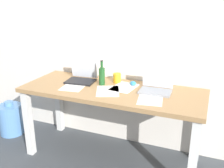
{
  "coord_description": "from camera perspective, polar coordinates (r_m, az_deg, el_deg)",
  "views": [
    {
      "loc": [
        0.87,
        -2.13,
        1.6
      ],
      "look_at": [
        0.0,
        0.0,
        0.81
      ],
      "focal_mm": 40.66,
      "sensor_mm": 36.0,
      "label": 1
    }
  ],
  "objects": [
    {
      "name": "paper_sheet_front_right",
      "position": [
        2.24,
        8.62,
        -3.32
      ],
      "size": [
        0.26,
        0.33,
        0.0
      ],
      "primitive_type": "cube",
      "rotation": [
        0.0,
        0.0,
        0.17
      ],
      "color": "white",
      "rests_on": "desk"
    },
    {
      "name": "beer_bottle",
      "position": [
        2.54,
        -2.29,
        1.91
      ],
      "size": [
        0.06,
        0.06,
        0.25
      ],
      "color": "#1E5123",
      "rests_on": "desk"
    },
    {
      "name": "ground_plane",
      "position": [
        2.8,
        -0.0,
        -15.81
      ],
      "size": [
        8.0,
        8.0,
        0.0
      ],
      "primitive_type": "plane",
      "color": "#42474C"
    },
    {
      "name": "paper_sheet_near_back",
      "position": [
        2.5,
        2.76,
        -0.7
      ],
      "size": [
        0.24,
        0.32,
        0.0
      ],
      "primitive_type": "cube",
      "rotation": [
        0.0,
        0.0,
        -0.11
      ],
      "color": "white",
      "rests_on": "desk"
    },
    {
      "name": "computer_mouse",
      "position": [
        2.57,
        4.76,
        0.18
      ],
      "size": [
        0.1,
        0.12,
        0.03
      ],
      "primitive_type": "ellipsoid",
      "rotation": [
        0.0,
        0.0,
        0.43
      ],
      "color": "#338CC6",
      "rests_on": "desk"
    },
    {
      "name": "laptop_right",
      "position": [
        2.41,
        9.89,
        -0.64
      ],
      "size": [
        0.3,
        0.22,
        0.21
      ],
      "color": "gray",
      "rests_on": "desk"
    },
    {
      "name": "paper_sheet_center",
      "position": [
        2.39,
        -0.97,
        -1.59
      ],
      "size": [
        0.31,
        0.35,
        0.0
      ],
      "primitive_type": "cube",
      "rotation": [
        0.0,
        0.0,
        0.39
      ],
      "color": "white",
      "rests_on": "desk"
    },
    {
      "name": "coffee_mug",
      "position": [
        2.63,
        1.13,
        1.38
      ],
      "size": [
        0.08,
        0.08,
        0.09
      ],
      "primitive_type": "cylinder",
      "color": "gold",
      "rests_on": "desk"
    },
    {
      "name": "back_wall",
      "position": [
        2.7,
        3.3,
        12.56
      ],
      "size": [
        5.2,
        0.08,
        2.6
      ],
      "primitive_type": "cube",
      "color": "silver",
      "rests_on": "ground"
    },
    {
      "name": "laptop_left",
      "position": [
        2.69,
        -6.84,
        1.56
      ],
      "size": [
        0.31,
        0.27,
        0.21
      ],
      "color": "black",
      "rests_on": "desk"
    },
    {
      "name": "desk",
      "position": [
        2.49,
        -0.0,
        -3.39
      ],
      "size": [
        1.76,
        0.68,
        0.76
      ],
      "color": "#A37A4C",
      "rests_on": "ground"
    },
    {
      "name": "water_cooler_jug",
      "position": [
        3.36,
        -21.79,
        -7.32
      ],
      "size": [
        0.28,
        0.28,
        0.42
      ],
      "color": "#598CC6",
      "rests_on": "ground"
    },
    {
      "name": "paper_sheet_front_left",
      "position": [
        2.55,
        -8.5,
        -0.48
      ],
      "size": [
        0.25,
        0.32,
        0.0
      ],
      "primitive_type": "cube",
      "rotation": [
        0.0,
        0.0,
        0.13
      ],
      "color": "white",
      "rests_on": "desk"
    }
  ]
}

